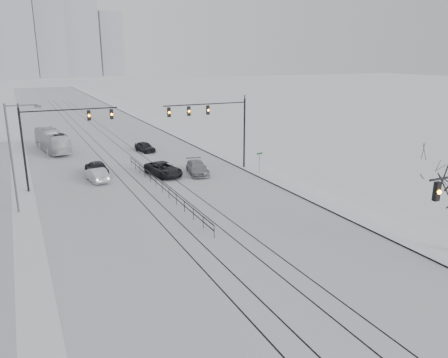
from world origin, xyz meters
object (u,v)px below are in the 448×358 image
sedan_sb_outer (96,175)px  sedan_nb_far (145,147)px  sedan_sb_inner (96,167)px  sedan_nb_right (197,168)px  sedan_nb_front (163,169)px  box_truck (52,141)px

sedan_sb_outer → sedan_nb_far: 14.80m
sedan_sb_inner → sedan_nb_right: size_ratio=0.95×
sedan_nb_front → box_truck: 21.04m
sedan_nb_right → box_truck: box_truck is taller
sedan_nb_front → box_truck: bearing=105.9°
sedan_sb_inner → sedan_sb_outer: 2.84m
sedan_sb_inner → sedan_nb_right: bearing=150.8°
sedan_sb_inner → box_truck: size_ratio=0.45×
sedan_nb_far → box_truck: 12.65m
sedan_sb_outer → box_truck: bearing=-88.9°
sedan_nb_right → box_truck: bearing=134.9°
sedan_nb_front → sedan_nb_far: sedan_nb_front is taller
sedan_sb_outer → sedan_nb_far: bearing=-132.9°
sedan_nb_far → box_truck: bearing=141.7°
sedan_sb_outer → sedan_nb_front: (6.95, -0.89, 0.02)m
sedan_nb_front → sedan_nb_far: size_ratio=1.35×
sedan_sb_outer → sedan_nb_far: size_ratio=1.11×
box_truck → sedan_sb_inner: bearing=93.6°
sedan_sb_inner → sedan_sb_outer: bearing=76.0°
sedan_sb_outer → sedan_nb_front: sedan_nb_front is taller
sedan_sb_inner → box_truck: (-3.24, 14.97, 0.65)m
sedan_sb_outer → sedan_sb_inner: bearing=-107.6°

